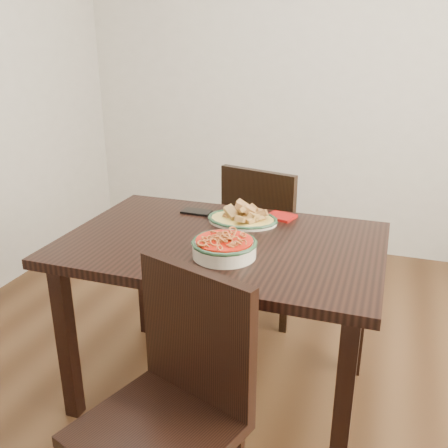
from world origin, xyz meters
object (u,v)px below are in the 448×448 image
(chair_far, at_px, (266,235))
(fish_plate, at_px, (243,213))
(noodle_bowl, at_px, (224,245))
(smartphone, at_px, (196,212))
(chair_near, at_px, (175,398))
(dining_table, at_px, (222,260))

(chair_far, height_order, fish_plate, chair_far)
(chair_far, relative_size, noodle_bowl, 3.59)
(smartphone, bearing_deg, noodle_bowl, -55.14)
(chair_far, xyz_separation_m, noodle_bowl, (0.05, -0.86, 0.29))
(fish_plate, xyz_separation_m, smartphone, (-0.24, 0.05, -0.04))
(chair_far, relative_size, chair_near, 1.00)
(chair_far, bearing_deg, chair_near, 106.78)
(fish_plate, relative_size, noodle_bowl, 1.24)
(dining_table, relative_size, smartphone, 9.42)
(dining_table, distance_m, fish_plate, 0.26)
(noodle_bowl, bearing_deg, chair_far, 93.45)
(chair_near, height_order, fish_plate, chair_near)
(dining_table, relative_size, fish_plate, 4.15)
(dining_table, xyz_separation_m, chair_far, (0.01, 0.70, -0.16))
(fish_plate, xyz_separation_m, noodle_bowl, (0.04, -0.37, -0.00))
(smartphone, bearing_deg, fish_plate, -10.23)
(dining_table, relative_size, chair_far, 1.43)
(dining_table, height_order, fish_plate, fish_plate)
(dining_table, distance_m, smartphone, 0.36)
(dining_table, bearing_deg, chair_far, 89.29)
(chair_near, bearing_deg, chair_far, 111.73)
(fish_plate, height_order, smartphone, fish_plate)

